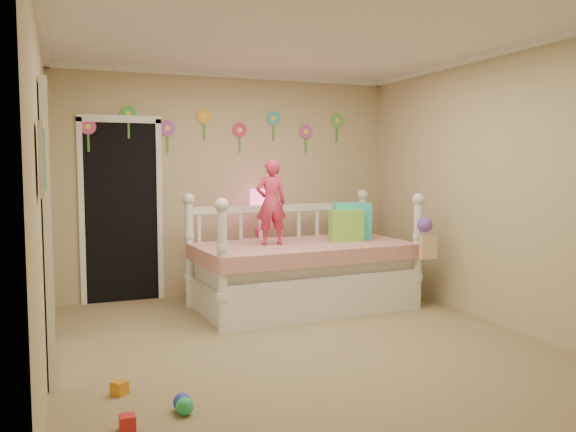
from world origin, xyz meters
name	(u,v)px	position (x,y,z in m)	size (l,w,h in m)	color
floor	(303,345)	(0.00, 0.00, 0.00)	(4.00, 4.50, 0.01)	#7F684C
ceiling	(303,32)	(0.00, 0.00, 2.60)	(4.00, 4.50, 0.01)	white
back_wall	(230,184)	(0.00, 2.25, 1.30)	(4.00, 0.01, 2.60)	tan
left_wall	(42,197)	(-2.00, 0.00, 1.30)	(0.01, 4.50, 2.60)	tan
right_wall	(496,189)	(2.00, 0.00, 1.30)	(0.01, 4.50, 2.60)	tan
crown_molding	(303,36)	(0.00, 0.00, 2.57)	(4.00, 4.50, 0.06)	white
daybed	(303,250)	(0.52, 1.23, 0.63)	(2.31, 1.24, 1.25)	white
pillow_turquoise	(352,221)	(1.14, 1.30, 0.90)	(0.41, 0.14, 0.41)	#29D0B9
pillow_lime	(346,226)	(1.01, 1.19, 0.87)	(0.36, 0.13, 0.34)	#82D340
child	(271,202)	(0.15, 1.22, 1.14)	(0.32, 0.21, 0.89)	#D83153
nightstand	(262,267)	(0.30, 1.95, 0.33)	(0.40, 0.30, 0.66)	white
table_lamp	(261,206)	(0.30, 1.95, 1.05)	(0.26, 0.26, 0.58)	#E21E51
closet_doorway	(121,209)	(-1.25, 2.23, 1.03)	(0.90, 0.04, 2.07)	black
flower_decals	(222,130)	(-0.09, 2.24, 1.94)	(3.40, 0.02, 0.50)	#B2668C
mirror_closet	(50,228)	(-1.96, 0.30, 1.05)	(0.07, 1.30, 2.10)	white
wall_picture	(42,160)	(-1.97, -0.90, 1.55)	(0.05, 0.34, 0.42)	white
hanging_bag	(426,239)	(1.62, 0.59, 0.76)	(0.20, 0.16, 0.36)	beige
toy_scatter	(157,385)	(-1.32, -0.62, 0.06)	(0.80, 1.30, 0.11)	#996666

